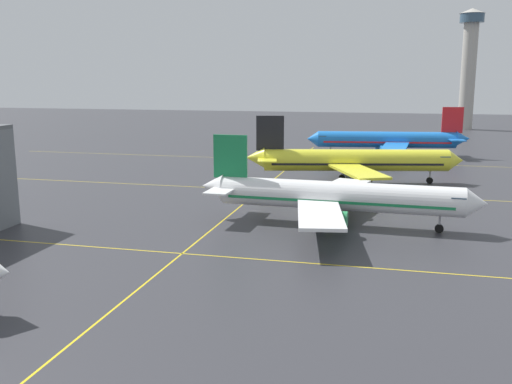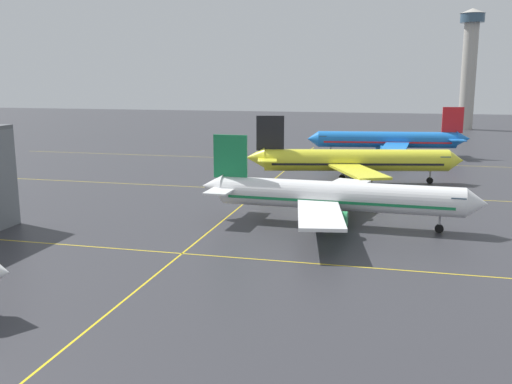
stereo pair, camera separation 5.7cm
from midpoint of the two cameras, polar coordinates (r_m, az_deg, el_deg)
name	(u,v)px [view 1 (the left image)]	position (r m, az deg, el deg)	size (l,w,h in m)	color
airliner_second_row	(334,196)	(73.28, 7.74, -0.41)	(36.15, 31.21, 11.25)	white
airliner_third_row	(353,161)	(103.68, 9.58, 3.10)	(38.46, 32.67, 12.04)	yellow
airliner_far_left_stand	(388,140)	(140.84, 13.00, 5.06)	(38.26, 32.69, 11.90)	blue
taxiway_markings	(230,215)	(79.34, -2.60, -2.26)	(140.60, 162.21, 0.01)	yellow
control_tower	(469,61)	(225.55, 20.40, 12.10)	(8.82, 8.82, 42.88)	#ADA89E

